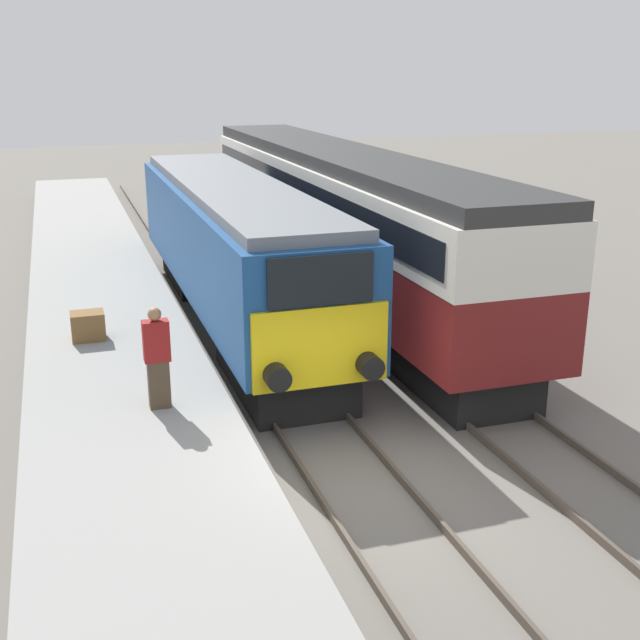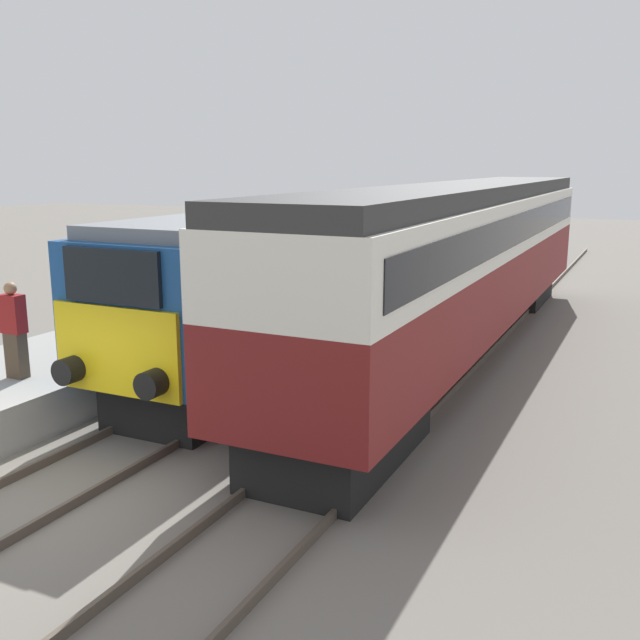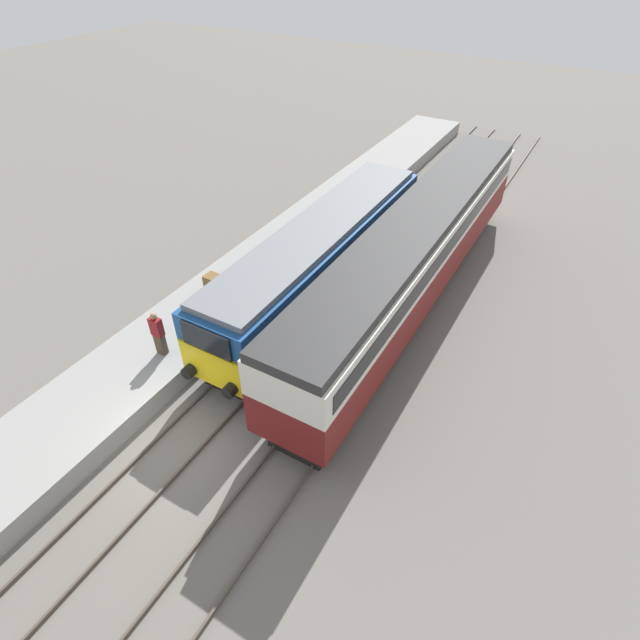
{
  "view_description": "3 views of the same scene",
  "coord_description": "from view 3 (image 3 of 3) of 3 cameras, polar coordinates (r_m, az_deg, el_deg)",
  "views": [
    {
      "loc": [
        -4.13,
        -10.4,
        6.43
      ],
      "look_at": [
        0.0,
        2.14,
        2.22
      ],
      "focal_mm": 45.0,
      "sensor_mm": 36.0,
      "label": 1
    },
    {
      "loc": [
        7.74,
        -6.47,
        4.67
      ],
      "look_at": [
        1.7,
        6.14,
        1.6
      ],
      "focal_mm": 40.0,
      "sensor_mm": 36.0,
      "label": 2
    },
    {
      "loc": [
        8.78,
        -6.06,
        13.1
      ],
      "look_at": [
        1.7,
        6.14,
        1.6
      ],
      "focal_mm": 28.0,
      "sensor_mm": 36.0,
      "label": 3
    }
  ],
  "objects": [
    {
      "name": "ground_plane",
      "position": [
        16.89,
        -16.12,
        -13.89
      ],
      "size": [
        120.0,
        120.0,
        0.0
      ],
      "primitive_type": "plane",
      "color": "slate"
    },
    {
      "name": "platform_left",
      "position": [
        22.47,
        -8.7,
        4.27
      ],
      "size": [
        3.5,
        50.0,
        0.8
      ],
      "color": "gray",
      "rests_on": "ground_plane"
    },
    {
      "name": "rails_near_track",
      "position": [
        19.21,
        -6.12,
        -3.79
      ],
      "size": [
        1.51,
        60.0,
        0.14
      ],
      "color": "#4C4238",
      "rests_on": "ground_plane"
    },
    {
      "name": "rails_far_track",
      "position": [
        17.91,
        2.9,
        -7.53
      ],
      "size": [
        1.5,
        60.0,
        0.14
      ],
      "color": "#4C4238",
      "rests_on": "ground_plane"
    },
    {
      "name": "locomotive",
      "position": [
        20.67,
        -0.01,
        6.92
      ],
      "size": [
        2.7,
        14.34,
        3.67
      ],
      "color": "black",
      "rests_on": "ground_plane"
    },
    {
      "name": "passenger_carriage",
      "position": [
        20.63,
        10.79,
        7.68
      ],
      "size": [
        2.75,
        19.38,
        4.2
      ],
      "color": "black",
      "rests_on": "ground_plane"
    },
    {
      "name": "person_on_platform",
      "position": [
        18.36,
        -18.02,
        -1.49
      ],
      "size": [
        0.44,
        0.26,
        1.79
      ],
      "color": "#473828",
      "rests_on": "platform_left"
    },
    {
      "name": "luggage_crate",
      "position": [
        21.49,
        -12.07,
        4.29
      ],
      "size": [
        0.7,
        0.56,
        0.6
      ],
      "color": "brown",
      "rests_on": "platform_left"
    }
  ]
}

